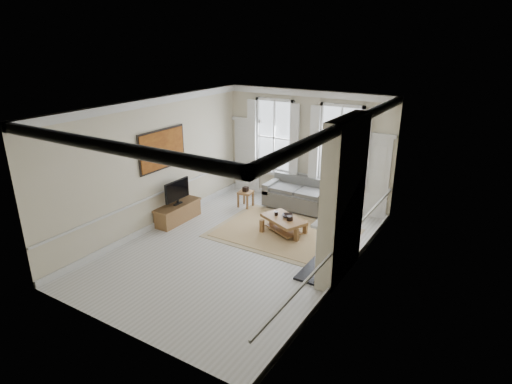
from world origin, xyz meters
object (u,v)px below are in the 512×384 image
Objects in this scene: side_table at (246,195)px; coffee_table at (284,221)px; sofa at (300,196)px; tv_stand at (178,213)px.

side_table is 0.37× the size of coffee_table.
sofa is 1.61m from side_table.
side_table is 0.34× the size of tv_stand.
tv_stand reaches higher than coffee_table.
coffee_table is (0.41, -1.79, -0.02)m from sofa.
sofa is 1.50× the size of coffee_table.
sofa is at bearing 28.58° from side_table.
sofa is at bearing 47.24° from tv_stand.
side_table is 2.09m from coffee_table.
tv_stand is at bearing -132.76° from sofa.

